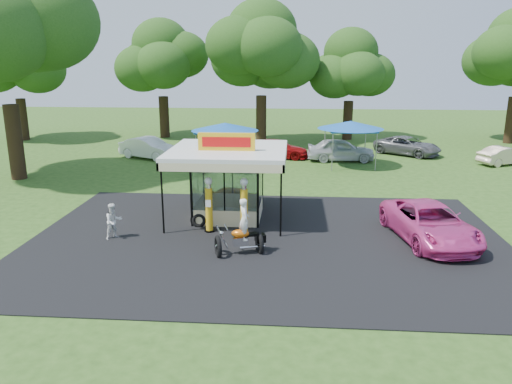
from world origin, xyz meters
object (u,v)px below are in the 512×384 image
gas_pump_right (244,208)px  motorcycle (243,232)px  tent_west (225,127)px  tent_east (351,125)px  spectator_west (114,221)px  bg_car_e (505,156)px  pink_sedan (430,223)px  gas_pump_left (209,206)px  bg_car_b (278,149)px  kiosk_car (234,196)px  bg_car_c (341,150)px  bg_car_a (149,148)px  bg_car_d (408,146)px  gas_station_kiosk (229,182)px

gas_pump_right → motorcycle: (0.16, -2.27, -0.30)m
tent_west → tent_east: 8.80m
spectator_west → tent_west: tent_west is taller
gas_pump_right → spectator_west: gas_pump_right is taller
bg_car_e → tent_west: (-19.93, -2.96, 2.25)m
motorcycle → pink_sedan: motorcycle is taller
tent_west → gas_pump_left: bearing=-85.3°
motorcycle → pink_sedan: size_ratio=0.41×
bg_car_b → tent_west: (-3.47, -4.28, 2.21)m
kiosk_car → pink_sedan: pink_sedan is taller
kiosk_car → bg_car_c: bearing=-28.3°
bg_car_a → bg_car_e: 26.27m
bg_car_d → bg_car_e: bg_car_d is taller
gas_pump_left → bg_car_a: gas_pump_left is taller
tent_west → gas_station_kiosk: bearing=-81.4°
bg_car_a → tent_east: (14.99, -1.68, 2.11)m
gas_pump_right → motorcycle: bearing=-85.9°
bg_car_e → tent_west: tent_west is taller
pink_sedan → bg_car_a: size_ratio=1.15×
spectator_west → motorcycle: bearing=-56.8°
gas_station_kiosk → tent_east: (6.99, 12.52, 1.14)m
gas_pump_right → pink_sedan: bearing=-1.5°
bg_car_a → tent_west: bearing=-91.0°
kiosk_car → bg_car_d: (12.10, 15.09, 0.24)m
gas_station_kiosk → gas_pump_left: gas_station_kiosk is taller
tent_west → pink_sedan: bearing=-52.2°
kiosk_car → spectator_west: bearing=140.7°
bg_car_e → tent_east: bearing=72.5°
bg_car_c → bg_car_e: bg_car_c is taller
motorcycle → bg_car_c: 19.74m
gas_pump_left → bg_car_e: size_ratio=0.62×
kiosk_car → bg_car_b: size_ratio=0.59×
gas_pump_left → bg_car_e: gas_pump_left is taller
gas_pump_left → motorcycle: bearing=-54.7°
spectator_west → bg_car_e: (22.76, 17.19, -0.12)m
bg_car_c → tent_west: 9.16m
gas_pump_left → motorcycle: (1.72, -2.43, -0.29)m
pink_sedan → spectator_west: size_ratio=3.64×
bg_car_a → tent_west: tent_west is taller
kiosk_car → pink_sedan: size_ratio=0.50×
bg_car_a → bg_car_d: bg_car_a is taller
motorcycle → tent_east: bearing=53.1°
kiosk_car → spectator_west: (-4.49, -5.49, 0.30)m
gas_pump_right → bg_car_b: size_ratio=0.52×
gas_station_kiosk → bg_car_c: bearing=65.5°
bg_car_c → bg_car_b: bearing=77.8°
motorcycle → gas_pump_right: bearing=76.1°
kiosk_car → bg_car_b: bg_car_b is taller
tent_east → bg_car_e: bearing=7.0°
pink_sedan → bg_car_e: bearing=49.2°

